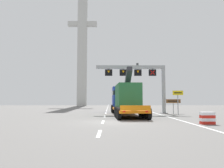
{
  "coord_description": "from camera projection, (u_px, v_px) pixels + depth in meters",
  "views": [
    {
      "loc": [
        0.02,
        -17.72,
        1.79
      ],
      "look_at": [
        0.27,
        8.19,
        3.71
      ],
      "focal_mm": 34.77,
      "sensor_mm": 36.0,
      "label": 1
    }
  ],
  "objects": [
    {
      "name": "bridge_pylon_distant",
      "position": [
        82.0,
        38.0,
        67.57
      ],
      "size": [
        9.0,
        2.0,
        41.23
      ],
      "color": "#B7B7B2",
      "rests_on": "ground"
    },
    {
      "name": "lane_markings",
      "position": [
        107.0,
        108.0,
        47.68
      ],
      "size": [
        0.2,
        75.06,
        0.01
      ],
      "color": "silver",
      "rests_on": "ground"
    },
    {
      "name": "edge_line_right",
      "position": [
        155.0,
        113.0,
        29.56
      ],
      "size": [
        0.2,
        63.0,
        0.01
      ],
      "primitive_type": "cube",
      "color": "silver",
      "rests_on": "ground"
    },
    {
      "name": "exit_sign_yellow",
      "position": [
        178.0,
        97.0,
        25.57
      ],
      "size": [
        1.23,
        0.15,
        2.9
      ],
      "color": "#9EA0A5",
      "rests_on": "ground"
    },
    {
      "name": "crash_barrier_striped",
      "position": [
        207.0,
        118.0,
        16.01
      ],
      "size": [
        1.0,
        0.5,
        0.9
      ],
      "color": "red",
      "rests_on": "ground"
    },
    {
      "name": "heavy_haul_truck_orange",
      "position": [
        125.0,
        98.0,
        26.9
      ],
      "size": [
        3.56,
        14.15,
        5.3
      ],
      "color": "orange",
      "rests_on": "ground"
    },
    {
      "name": "tourist_info_sign_brown",
      "position": [
        173.0,
        102.0,
        28.13
      ],
      "size": [
        1.88,
        0.15,
        1.89
      ],
      "color": "#9EA0A5",
      "rests_on": "ground"
    },
    {
      "name": "ground",
      "position": [
        110.0,
        122.0,
        17.54
      ],
      "size": [
        112.0,
        112.0,
        0.0
      ],
      "primitive_type": "plane",
      "color": "slate"
    },
    {
      "name": "overhead_lane_gantry",
      "position": [
        140.0,
        75.0,
        29.39
      ],
      "size": [
        9.58,
        0.9,
        6.79
      ],
      "color": "#9EA0A5",
      "rests_on": "ground"
    }
  ]
}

